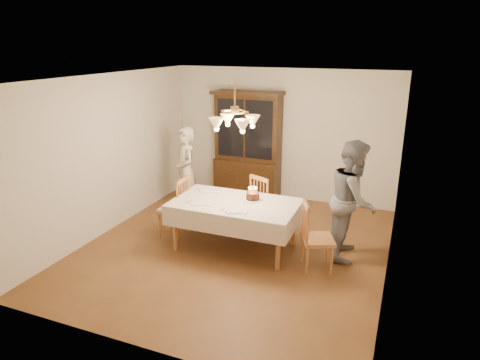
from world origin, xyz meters
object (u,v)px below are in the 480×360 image
at_px(dining_table, 235,207).
at_px(chair_far_side, 266,206).
at_px(elderly_woman, 186,171).
at_px(china_hutch, 248,148).
at_px(birthday_cake, 253,197).

relative_size(dining_table, chair_far_side, 1.90).
bearing_deg(elderly_woman, china_hutch, 102.66).
bearing_deg(birthday_cake, china_hutch, 112.85).
distance_m(dining_table, birthday_cake, 0.31).
relative_size(dining_table, birthday_cake, 6.33).
relative_size(chair_far_side, birthday_cake, 3.33).
xyz_separation_m(dining_table, elderly_woman, (-1.42, 1.05, 0.12)).
xyz_separation_m(dining_table, china_hutch, (-0.66, 2.25, 0.36)).
distance_m(elderly_woman, birthday_cake, 1.85).
distance_m(dining_table, china_hutch, 2.38).
distance_m(chair_far_side, elderly_woman, 1.71).
height_order(china_hutch, birthday_cake, china_hutch).
bearing_deg(dining_table, chair_far_side, 73.00).
bearing_deg(china_hutch, elderly_woman, -122.26).
distance_m(china_hutch, chair_far_side, 1.83).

